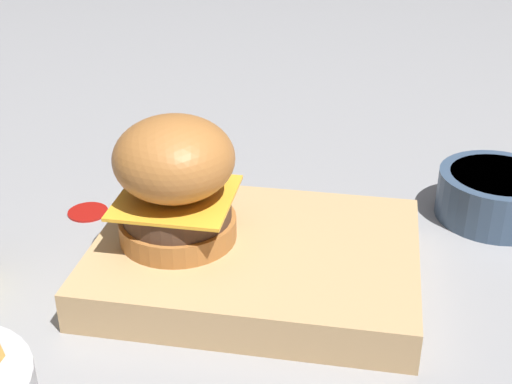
% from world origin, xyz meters
% --- Properties ---
extents(ground_plane, '(6.00, 6.00, 0.00)m').
position_xyz_m(ground_plane, '(0.00, 0.00, 0.00)').
color(ground_plane, gray).
extents(serving_board, '(0.28, 0.21, 0.04)m').
position_xyz_m(serving_board, '(0.02, 0.04, 0.02)').
color(serving_board, tan).
rests_on(serving_board, ground_plane).
extents(burger, '(0.10, 0.10, 0.11)m').
position_xyz_m(burger, '(-0.05, 0.04, 0.09)').
color(burger, '#AD6B33').
rests_on(burger, serving_board).
extents(side_bowl, '(0.12, 0.12, 0.05)m').
position_xyz_m(side_bowl, '(0.24, 0.20, 0.03)').
color(side_bowl, '#384C66').
rests_on(side_bowl, ground_plane).
extents(ketchup_puddle, '(0.04, 0.04, 0.00)m').
position_xyz_m(ketchup_puddle, '(-0.18, 0.13, 0.00)').
color(ketchup_puddle, '#9E140F').
rests_on(ketchup_puddle, ground_plane).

